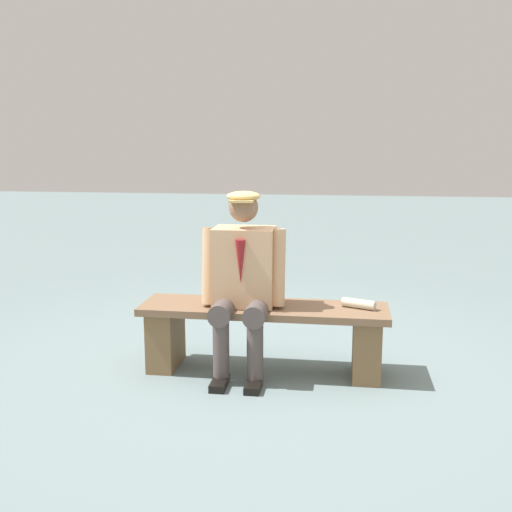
% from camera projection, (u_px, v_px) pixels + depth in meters
% --- Properties ---
extents(ground_plane, '(30.00, 30.00, 0.00)m').
position_uv_depth(ground_plane, '(264.00, 371.00, 4.27)').
color(ground_plane, slate).
extents(bench, '(1.72, 0.46, 0.48)m').
position_uv_depth(bench, '(264.00, 329.00, 4.21)').
color(bench, brown).
rests_on(bench, ground).
extents(seated_man, '(0.58, 0.60, 1.27)m').
position_uv_depth(seated_man, '(243.00, 276.00, 4.10)').
color(seated_man, tan).
rests_on(seated_man, ground).
extents(rolled_magazine, '(0.24, 0.15, 0.06)m').
position_uv_depth(rolled_magazine, '(359.00, 304.00, 4.10)').
color(rolled_magazine, beige).
rests_on(rolled_magazine, bench).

